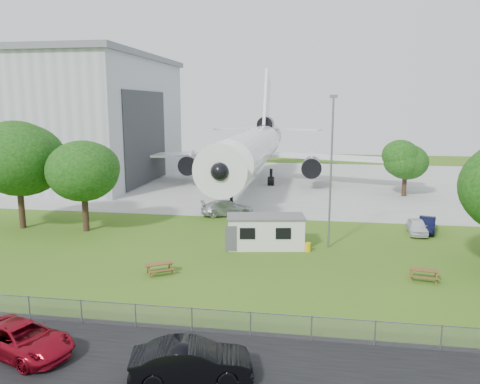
# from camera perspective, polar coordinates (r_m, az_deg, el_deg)

# --- Properties ---
(ground) EXTENTS (160.00, 160.00, 0.00)m
(ground) POSITION_cam_1_polar(r_m,az_deg,el_deg) (33.67, -3.31, -9.17)
(ground) COLOR #4F7A1D
(asphalt_strip) EXTENTS (120.00, 8.00, 0.02)m
(asphalt_strip) POSITION_cam_1_polar(r_m,az_deg,el_deg) (22.33, -10.97, -20.23)
(asphalt_strip) COLOR black
(asphalt_strip) RESTS_ON ground
(concrete_apron) EXTENTS (120.00, 46.00, 0.03)m
(concrete_apron) POSITION_cam_1_polar(r_m,az_deg,el_deg) (70.19, 3.38, 1.27)
(concrete_apron) COLOR #B7B7B2
(concrete_apron) RESTS_ON ground
(hangar) EXTENTS (43.00, 31.00, 18.55)m
(hangar) POSITION_cam_1_polar(r_m,az_deg,el_deg) (80.60, -24.97, 8.23)
(hangar) COLOR #B2B7BC
(hangar) RESTS_ON ground
(airliner) EXTENTS (46.36, 47.73, 17.69)m
(airliner) POSITION_cam_1_polar(r_m,az_deg,el_deg) (67.64, 1.54, 5.42)
(airliner) COLOR white
(airliner) RESTS_ON ground
(site_cabin) EXTENTS (6.93, 3.70, 2.62)m
(site_cabin) POSITION_cam_1_polar(r_m,az_deg,el_deg) (37.87, 3.16, -4.83)
(site_cabin) COLOR silver
(site_cabin) RESTS_ON ground
(picnic_west) EXTENTS (2.32, 2.23, 0.76)m
(picnic_west) POSITION_cam_1_polar(r_m,az_deg,el_deg) (32.92, -9.73, -9.78)
(picnic_west) COLOR brown
(picnic_west) RESTS_ON ground
(picnic_east) EXTENTS (2.02, 1.77, 0.76)m
(picnic_east) POSITION_cam_1_polar(r_m,az_deg,el_deg) (33.56, 21.43, -9.99)
(picnic_east) COLOR brown
(picnic_east) RESTS_ON ground
(fence) EXTENTS (58.00, 0.04, 1.30)m
(fence) POSITION_cam_1_polar(r_m,az_deg,el_deg) (25.23, -8.14, -16.34)
(fence) COLOR gray
(fence) RESTS_ON ground
(lamp_mast) EXTENTS (0.16, 0.16, 12.00)m
(lamp_mast) POSITION_cam_1_polar(r_m,az_deg,el_deg) (37.53, 11.02, 2.16)
(lamp_mast) COLOR slate
(lamp_mast) RESTS_ON ground
(tree_west_big) EXTENTS (8.14, 8.14, 10.47)m
(tree_west_big) POSITION_cam_1_polar(r_m,az_deg,el_deg) (47.35, -25.51, 3.53)
(tree_west_big) COLOR #382619
(tree_west_big) RESTS_ON ground
(tree_west_small) EXTENTS (6.65, 6.65, 8.55)m
(tree_west_small) POSITION_cam_1_polar(r_m,az_deg,el_deg) (44.22, -18.58, 2.04)
(tree_west_small) COLOR #382619
(tree_west_small) RESTS_ON ground
(tree_far_apron) EXTENTS (5.69, 5.69, 7.54)m
(tree_far_apron) POSITION_cam_1_polar(r_m,az_deg,el_deg) (61.86, 19.57, 3.78)
(tree_far_apron) COLOR #382619
(tree_far_apron) RESTS_ON ground
(car_centre_sedan) EXTENTS (5.34, 2.91, 1.67)m
(car_centre_sedan) POSITION_cam_1_polar(r_m,az_deg,el_deg) (20.82, -5.92, -19.91)
(car_centre_sedan) COLOR black
(car_centre_sedan) RESTS_ON ground
(car_west_estate) EXTENTS (5.78, 4.02, 1.47)m
(car_west_estate) POSITION_cam_1_polar(r_m,az_deg,el_deg) (24.73, -25.06, -15.97)
(car_west_estate) COLOR maroon
(car_west_estate) RESTS_ON ground
(car_ne_hatch) EXTENTS (1.76, 3.99, 1.34)m
(car_ne_hatch) POSITION_cam_1_polar(r_m,az_deg,el_deg) (44.70, 20.77, -3.97)
(car_ne_hatch) COLOR white
(car_ne_hatch) RESTS_ON ground
(car_ne_sedan) EXTENTS (2.34, 4.24, 1.32)m
(car_ne_sedan) POSITION_cam_1_polar(r_m,az_deg,el_deg) (45.71, 21.84, -3.74)
(car_ne_sedan) COLOR black
(car_ne_sedan) RESTS_ON ground
(car_apron_van) EXTENTS (5.86, 3.76, 1.58)m
(car_apron_van) POSITION_cam_1_polar(r_m,az_deg,el_deg) (48.64, -1.57, -1.98)
(car_apron_van) COLOR silver
(car_apron_van) RESTS_ON ground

